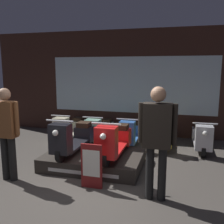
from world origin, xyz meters
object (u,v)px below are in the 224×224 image
at_px(scooter_backrow_0, 70,128).
at_px(scooter_backrow_3, 165,135).
at_px(scooter_backrow_1, 100,130).
at_px(scooter_display_left, 73,138).
at_px(scooter_display_right, 114,141).
at_px(scooter_backrow_2, 131,132).
at_px(scooter_backrow_4, 202,137).
at_px(person_left_browsing, 7,128).
at_px(price_sign_board, 92,166).
at_px(person_right_browsing, 157,134).

distance_m(scooter_backrow_0, scooter_backrow_3, 2.73).
distance_m(scooter_backrow_1, scooter_backrow_3, 1.82).
xyz_separation_m(scooter_display_left, scooter_display_right, (0.91, 0.00, 0.00)).
distance_m(scooter_display_right, scooter_backrow_2, 1.82).
bearing_deg(scooter_backrow_0, scooter_backrow_1, 0.00).
bearing_deg(scooter_display_right, scooter_backrow_1, 116.51).
height_order(scooter_display_right, scooter_backrow_4, scooter_display_right).
distance_m(scooter_backrow_3, person_left_browsing, 3.93).
bearing_deg(scooter_backrow_4, scooter_backrow_2, 180.00).
bearing_deg(scooter_backrow_3, price_sign_board, -111.80).
xyz_separation_m(scooter_backrow_0, price_sign_board, (1.64, -2.71, 0.08)).
xyz_separation_m(scooter_backrow_1, person_left_browsing, (-0.85, -2.80, 0.67)).
relative_size(scooter_display_left, price_sign_board, 2.08).
xyz_separation_m(scooter_backrow_3, person_right_browsing, (0.01, -2.80, 0.75)).
xyz_separation_m(scooter_display_left, scooter_backrow_3, (1.83, 1.80, -0.28)).
distance_m(scooter_backrow_0, scooter_backrow_1, 0.91).
height_order(scooter_backrow_3, scooter_backrow_4, same).
relative_size(scooter_display_left, scooter_backrow_2, 1.00).
relative_size(scooter_backrow_2, scooter_backrow_3, 1.00).
distance_m(scooter_backrow_3, scooter_backrow_4, 0.91).
distance_m(scooter_display_right, price_sign_board, 0.95).
xyz_separation_m(scooter_display_right, price_sign_board, (-0.17, -0.91, -0.20)).
bearing_deg(scooter_backrow_0, price_sign_board, -58.82).
xyz_separation_m(scooter_backrow_3, person_left_browsing, (-2.67, -2.80, 0.67)).
bearing_deg(scooter_display_left, scooter_backrow_3, 44.58).
relative_size(scooter_display_left, scooter_backrow_0, 1.00).
xyz_separation_m(scooter_backrow_0, scooter_backrow_3, (2.73, 0.00, 0.00)).
bearing_deg(scooter_backrow_1, price_sign_board, -74.89).
bearing_deg(scooter_display_left, person_left_browsing, -130.02).
relative_size(scooter_backrow_4, person_right_browsing, 0.91).
height_order(scooter_backrow_0, person_left_browsing, person_left_browsing).
xyz_separation_m(scooter_backrow_4, price_sign_board, (-1.99, -2.71, 0.08)).
bearing_deg(price_sign_board, scooter_display_left, 129.08).
bearing_deg(scooter_backrow_1, person_right_browsing, -56.83).
height_order(scooter_backrow_1, scooter_backrow_4, same).
bearing_deg(scooter_backrow_0, scooter_backrow_4, 0.00).
bearing_deg(person_left_browsing, scooter_backrow_4, 38.08).
relative_size(scooter_display_right, scooter_backrow_2, 1.00).
height_order(scooter_backrow_2, scooter_backrow_4, same).
xyz_separation_m(scooter_backrow_1, price_sign_board, (0.73, -2.71, 0.08)).
bearing_deg(scooter_backrow_1, person_left_browsing, -106.90).
xyz_separation_m(scooter_backrow_2, price_sign_board, (-0.18, -2.71, 0.08)).
bearing_deg(price_sign_board, scooter_display_right, 79.75).
bearing_deg(scooter_backrow_4, scooter_backrow_3, 180.00).
bearing_deg(person_right_browsing, scooter_display_left, 151.41).
distance_m(scooter_backrow_2, price_sign_board, 2.72).
distance_m(scooter_backrow_1, person_right_browsing, 3.43).
bearing_deg(scooter_backrow_0, person_left_browsing, -88.83).
bearing_deg(scooter_backrow_0, person_right_browsing, -45.64).
distance_m(scooter_display_left, person_right_browsing, 2.15).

